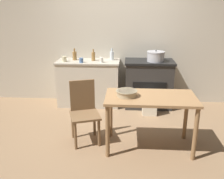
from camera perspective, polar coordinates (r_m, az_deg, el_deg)
The scene contains 15 objects.
ground_plane at distance 3.90m, azimuth -0.50°, elevation -10.49°, with size 14.00×14.00×0.00m, color #896B4C.
wall_back at distance 5.03m, azimuth 0.83°, elevation 11.48°, with size 8.00×0.07×2.55m.
counter_cabinet at distance 4.97m, azimuth -5.32°, elevation 1.53°, with size 1.21×0.55×0.89m.
stove at distance 4.90m, azimuth 8.32°, elevation 1.35°, with size 0.92×0.59×0.91m.
work_table at distance 3.38m, azimuth 8.75°, elevation -3.32°, with size 1.20×0.65×0.76m.
chair at distance 3.62m, azimuth -6.42°, elevation -4.70°, with size 0.51×0.51×0.89m.
flour_sack at distance 4.58m, azimuth 8.60°, elevation -3.25°, with size 0.26×0.18×0.42m, color beige.
stock_pot at distance 4.72m, azimuth 9.97°, elevation 7.47°, with size 0.33×0.33×0.21m.
mixing_bowl_large at distance 3.29m, azimuth 3.37°, elevation -0.79°, with size 0.28×0.28×0.08m.
bottle_far_left at distance 4.85m, azimuth -4.29°, elevation 7.60°, with size 0.07×0.07×0.22m.
bottle_left at distance 4.95m, azimuth -8.54°, elevation 7.68°, with size 0.08×0.08×0.23m.
bottle_mid_left at distance 4.90m, azimuth -0.04°, elevation 7.78°, with size 0.08×0.08×0.23m.
cup_center_left at distance 4.84m, azimuth -10.87°, elevation 6.86°, with size 0.09×0.09×0.10m, color beige.
cup_center at distance 4.69m, azimuth -7.05°, elevation 6.64°, with size 0.07×0.07×0.09m, color #4C6B99.
cup_center_right at distance 4.68m, azimuth -2.44°, elevation 6.79°, with size 0.07×0.07×0.10m, color silver.
Camera 1 is at (0.26, -3.40, 1.89)m, focal length 40.00 mm.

